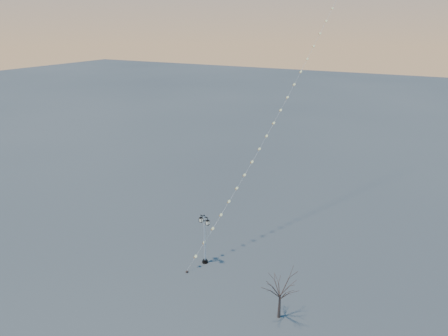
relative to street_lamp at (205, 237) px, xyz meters
The scene contains 4 objects.
ground 3.59m from the street_lamp, 98.75° to the right, with size 300.00×300.00×0.00m, color #444545.
street_lamp is the anchor object (origin of this frame).
bare_tree 8.72m from the street_lamp, 23.48° to the right, with size 2.10×2.10×3.49m.
kite_train 18.78m from the street_lamp, 75.93° to the left, with size 8.15×29.97×32.16m.
Camera 1 is at (15.62, -22.99, 19.44)m, focal length 32.26 mm.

